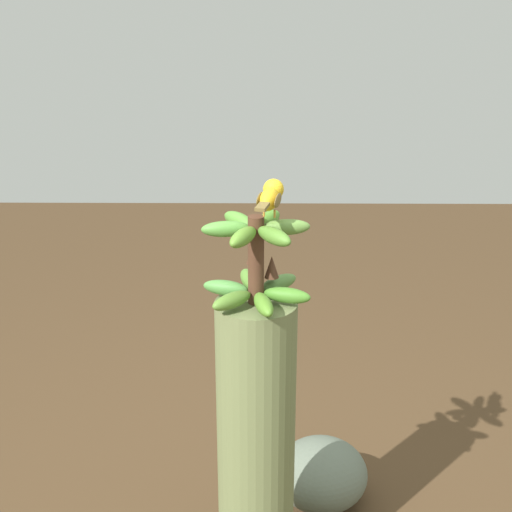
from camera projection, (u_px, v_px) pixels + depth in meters
The scene contains 4 objects.
banana_tree at pixel (256, 459), 1.97m from camera, with size 0.21×0.21×0.93m, color olive.
banana_bunch at pixel (256, 260), 1.76m from camera, with size 0.28×0.28×0.22m.
perched_bird at pixel (271, 196), 1.71m from camera, with size 0.07×0.18×0.08m.
garden_rock at pixel (321, 474), 2.46m from camera, with size 0.31×0.31×0.23m, color #5B6656.
Camera 1 is at (-0.02, 1.64, 1.67)m, focal length 50.92 mm.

